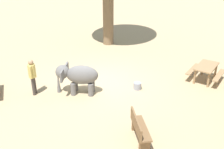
% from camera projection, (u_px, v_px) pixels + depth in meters
% --- Properties ---
extents(ground_plane, '(60.00, 60.00, 0.00)m').
position_uv_depth(ground_plane, '(100.00, 81.00, 12.74)').
color(ground_plane, tan).
extents(elephant, '(1.34, 1.90, 1.31)m').
position_uv_depth(elephant, '(78.00, 76.00, 11.40)').
color(elephant, slate).
rests_on(elephant, ground_plane).
extents(person_handler, '(0.48, 0.32, 1.62)m').
position_uv_depth(person_handler, '(32.00, 74.00, 11.27)').
color(person_handler, '#3F3833').
rests_on(person_handler, ground_plane).
extents(wooden_bench, '(1.42, 1.02, 0.88)m').
position_uv_depth(wooden_bench, '(139.00, 128.00, 8.70)').
color(wooden_bench, brown).
rests_on(wooden_bench, ground_plane).
extents(picnic_table_near, '(1.81, 1.80, 0.78)m').
position_uv_depth(picnic_table_near, '(206.00, 69.00, 12.59)').
color(picnic_table_near, '#9E7A51').
rests_on(picnic_table_near, ground_plane).
extents(feed_bucket, '(0.36, 0.36, 0.32)m').
position_uv_depth(feed_bucket, '(137.00, 86.00, 11.99)').
color(feed_bucket, gray).
rests_on(feed_bucket, ground_plane).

